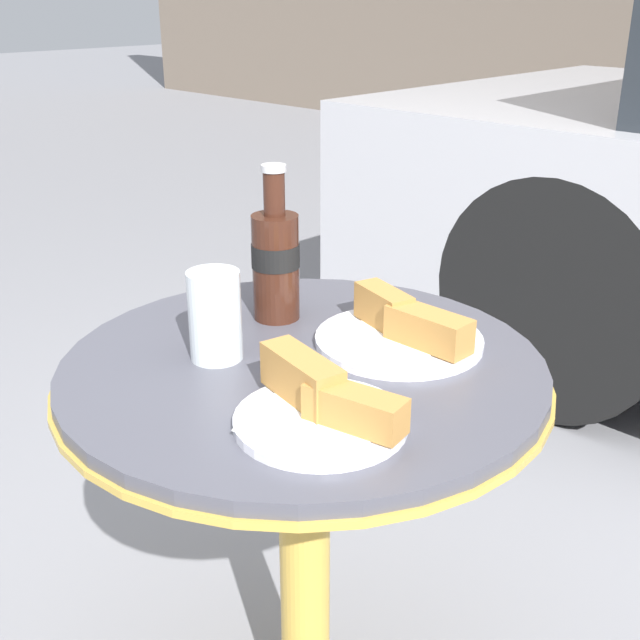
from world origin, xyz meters
name	(u,v)px	position (x,y,z in m)	size (l,w,h in m)	color
bistro_table	(304,464)	(0.00, 0.00, 0.54)	(0.68, 0.68, 0.70)	gold
cola_bottle_left	(276,260)	(-0.14, 0.08, 0.80)	(0.07, 0.07, 0.24)	#3D1E14
drinking_glass	(215,319)	(-0.09, -0.08, 0.76)	(0.07, 0.07, 0.13)	#C68923
lunch_plate_near	(322,406)	(0.14, -0.10, 0.73)	(0.22, 0.21, 0.07)	white
lunch_plate_far	(403,332)	(0.06, 0.14, 0.72)	(0.24, 0.24, 0.07)	white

